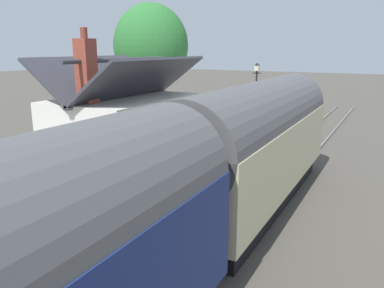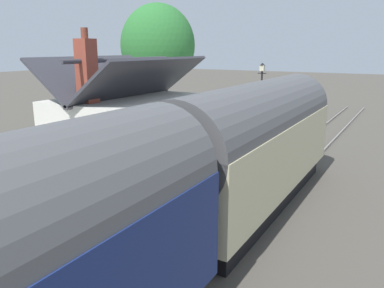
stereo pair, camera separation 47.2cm
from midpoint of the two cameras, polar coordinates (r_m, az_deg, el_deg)
name	(u,v)px [view 2 (the right image)]	position (r m, az deg, el deg)	size (l,w,h in m)	color
ground_plane	(232,196)	(14.71, 6.94, -7.72)	(160.00, 160.00, 0.00)	#4C473F
platform	(148,169)	(16.38, -5.74, -3.65)	(32.00, 5.84, 0.95)	#A39B8C
platform_edge_coping	(205,167)	(14.86, 2.86, -3.50)	(32.00, 0.36, 0.02)	beige
rail_near	(274,203)	(14.19, 13.03, -8.53)	(52.00, 0.08, 0.14)	gray
rail_far	(237,195)	(14.62, 7.60, -7.58)	(52.00, 0.08, 0.14)	gray
station_building	(125,126)	(15.65, -9.08, 2.67)	(5.99, 4.11, 5.15)	silver
bench_mid_platform	(208,127)	(20.07, 3.02, 2.49)	(1.41, 0.47, 0.88)	teal
bench_near_building	(251,111)	(25.67, 9.32, 4.85)	(1.41, 0.45, 0.88)	teal
planter_under_sign	(203,122)	(22.30, 2.20, 3.28)	(0.39, 0.39, 0.63)	black
lamp_post_platform	(262,83)	(22.58, 10.89, 8.92)	(0.32, 0.50, 3.68)	black
station_sign_board	(106,165)	(11.39, -11.53, -3.05)	(0.96, 0.06, 1.57)	black
tree_behind_building	(158,46)	(28.37, -4.62, 14.31)	(5.04, 5.40, 8.52)	#4C3828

